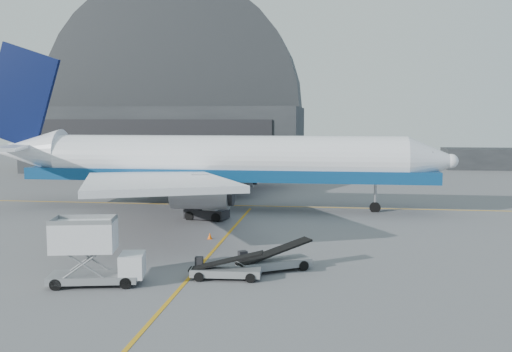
# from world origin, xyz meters

# --- Properties ---
(ground) EXTENTS (200.00, 200.00, 0.00)m
(ground) POSITION_xyz_m (0.00, 0.00, 0.00)
(ground) COLOR #565659
(ground) RESTS_ON ground
(taxi_lines) EXTENTS (80.00, 42.12, 0.02)m
(taxi_lines) POSITION_xyz_m (0.00, 12.67, 0.01)
(taxi_lines) COLOR orange
(taxi_lines) RESTS_ON ground
(hangar) EXTENTS (50.00, 28.30, 28.00)m
(hangar) POSITION_xyz_m (-22.00, 64.95, 9.54)
(hangar) COLOR black
(hangar) RESTS_ON ground
(distant_bldg_a) EXTENTS (14.00, 8.00, 4.00)m
(distant_bldg_a) POSITION_xyz_m (38.00, 72.00, 0.00)
(distant_bldg_a) COLOR black
(distant_bldg_a) RESTS_ON ground
(airliner) EXTENTS (53.83, 52.20, 18.89)m
(airliner) POSITION_xyz_m (-4.69, 17.55, 5.29)
(airliner) COLOR white
(airliner) RESTS_ON ground
(catering_truck) EXTENTS (6.02, 3.20, 3.93)m
(catering_truck) POSITION_xyz_m (-5.44, -11.94, 1.99)
(catering_truck) COLOR gray
(catering_truck) RESTS_ON ground
(pushback_tug) EXTENTS (4.47, 3.12, 1.90)m
(pushback_tug) POSITION_xyz_m (-3.29, 10.95, 0.71)
(pushback_tug) COLOR black
(pushback_tug) RESTS_ON ground
(belt_loader_a) EXTENTS (5.09, 4.01, 2.01)m
(belt_loader_a) POSITION_xyz_m (5.14, -7.25, 0.62)
(belt_loader_a) COLOR gray
(belt_loader_a) RESTS_ON ground
(belt_loader_b) EXTENTS (4.77, 1.88, 1.80)m
(belt_loader_b) POSITION_xyz_m (2.31, -9.56, 0.56)
(belt_loader_b) COLOR gray
(belt_loader_b) RESTS_ON ground
(traffic_cone) EXTENTS (0.38, 0.38, 0.54)m
(traffic_cone) POSITION_xyz_m (-1.15, 1.88, 0.26)
(traffic_cone) COLOR #F95D07
(traffic_cone) RESTS_ON ground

